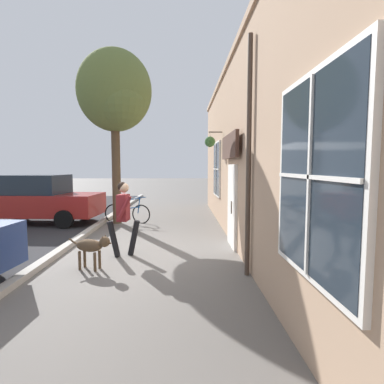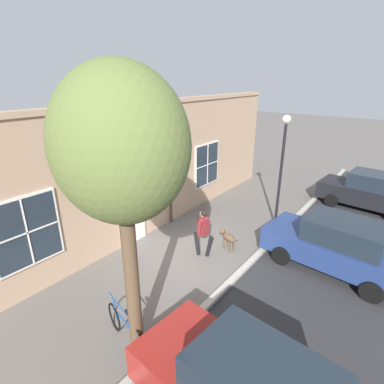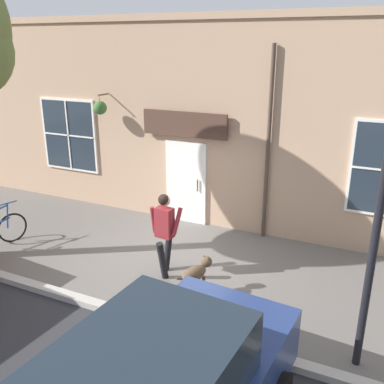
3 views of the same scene
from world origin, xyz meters
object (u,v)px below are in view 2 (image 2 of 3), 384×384
street_lamp (283,156)px  pedestrian_walking (203,229)px  parked_car_far_end (371,191)px  leaning_bicycle (125,327)px  parked_car_mid_block (337,245)px  street_tree_by_curb (121,153)px  dog_on_leash (228,237)px

street_lamp → pedestrian_walking: bearing=-106.1°
street_lamp → parked_car_far_end: bearing=56.4°
leaning_bicycle → parked_car_mid_block: size_ratio=0.39×
street_lamp → leaning_bicycle: bearing=-92.9°
street_tree_by_curb → pedestrian_walking: bearing=103.9°
dog_on_leash → parked_car_far_end: bearing=64.1°
street_tree_by_curb → parked_car_far_end: bearing=76.4°
street_tree_by_curb → parked_car_mid_block: bearing=64.4°
dog_on_leash → street_tree_by_curb: 6.35m
parked_car_far_end → leaning_bicycle: bearing=-104.9°
street_tree_by_curb → dog_on_leash: bearing=96.2°
leaning_bicycle → dog_on_leash: bearing=92.7°
street_tree_by_curb → parked_car_mid_block: size_ratio=1.38×
pedestrian_walking → leaning_bicycle: bearing=-80.4°
pedestrian_walking → street_tree_by_curb: (0.98, -3.96, 3.52)m
pedestrian_walking → dog_on_leash: bearing=63.0°
leaning_bicycle → parked_car_far_end: (3.19, 11.97, 0.50)m
street_tree_by_curb → parked_car_mid_block: 7.49m
street_tree_by_curb → leaning_bicycle: (-0.30, -0.07, -4.16)m
dog_on_leash → parked_car_far_end: 7.84m
parked_car_far_end → street_lamp: 5.47m
street_tree_by_curb → parked_car_far_end: size_ratio=1.38×
dog_on_leash → street_lamp: 3.83m
street_tree_by_curb → parked_car_far_end: street_tree_by_curb is taller
pedestrian_walking → parked_car_mid_block: parked_car_mid_block is taller
dog_on_leash → leaning_bicycle: size_ratio=0.56×
dog_on_leash → parked_car_far_end: (3.42, 7.04, 0.40)m
pedestrian_walking → parked_car_mid_block: size_ratio=0.39×
dog_on_leash → pedestrian_walking: bearing=-117.0°
leaning_bicycle → parked_car_mid_block: parked_car_mid_block is taller
dog_on_leash → parked_car_mid_block: bearing=17.2°
leaning_bicycle → pedestrian_walking: bearing=99.6°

